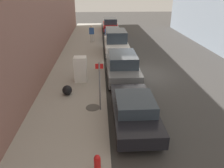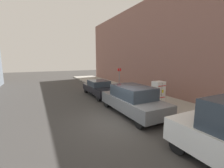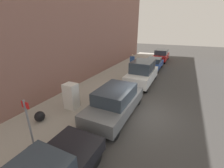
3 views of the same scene
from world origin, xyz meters
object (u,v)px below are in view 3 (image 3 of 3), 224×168
Objects in this scene: parked_suv_gray at (115,101)px; parked_hatchback_blue at (154,63)px; trash_bag at (40,116)px; discarded_refrigerator at (71,96)px; street_sign_post at (30,126)px; pedestrian_walking_far at (132,61)px; parked_suv_red at (161,55)px; parked_van_white at (142,73)px.

parked_suv_gray is 1.15× the size of parked_hatchback_blue.
parked_suv_gray is at bearing 37.32° from trash_bag.
discarded_refrigerator is 3.86m from street_sign_post.
street_sign_post reaches higher than trash_bag.
discarded_refrigerator is 0.65× the size of street_sign_post.
parked_suv_gray is at bearing -8.83° from pedestrian_walking_far.
discarded_refrigerator is at bearing 108.30° from street_sign_post.
parked_suv_red is (0.00, 16.82, 0.00)m from parked_suv_gray.
trash_bag is at bearing -111.63° from parked_van_white.
pedestrian_walking_far is at bearing 120.23° from parked_van_white.
parked_suv_gray is (3.33, 2.54, 0.46)m from trash_bag.
parked_van_white reaches higher than parked_suv_red.
parked_suv_red is at bearing 90.00° from parked_hatchback_blue.
discarded_refrigerator is at bearing -166.42° from parked_suv_gray.
street_sign_post is 10.25m from parked_van_white.
parked_van_white is (1.50, 10.13, -0.49)m from street_sign_post.
parked_van_white is 10.97m from parked_suv_red.
street_sign_post is 1.39× the size of pedestrian_walking_far.
parked_suv_red reaches higher than parked_hatchback_blue.
parked_van_white is (2.30, -3.95, -0.14)m from pedestrian_walking_far.
pedestrian_walking_far is at bearing 87.81° from discarded_refrigerator.
parked_suv_red reaches higher than trash_bag.
discarded_refrigerator is at bearing -98.79° from parked_suv_red.
parked_van_white is at bearing 8.19° from pedestrian_walking_far.
trash_bag is 0.11× the size of parked_suv_red.
parked_hatchback_blue is (3.33, 13.85, 0.33)m from trash_bag.
street_sign_post reaches higher than parked_suv_gray.
parked_hatchback_blue is at bearing 77.28° from discarded_refrigerator.
pedestrian_walking_far is at bearing 103.21° from parked_suv_gray.
parked_van_white is at bearing -90.00° from parked_suv_red.
parked_van_white is 5.47m from parked_hatchback_blue.
street_sign_post is at bearing -18.79° from pedestrian_walking_far.
street_sign_post is at bearing -43.60° from trash_bag.
trash_bag is (-0.63, -1.88, -0.53)m from discarded_refrigerator.
street_sign_post is 0.51× the size of parked_van_white.
pedestrian_walking_far is 4.57m from parked_van_white.
parked_suv_gray is 16.82m from parked_suv_red.
parked_suv_red is (0.00, 5.51, 0.13)m from parked_hatchback_blue.
discarded_refrigerator is at bearing 71.61° from trash_bag.
parked_suv_gray is 5.85m from parked_van_white.
discarded_refrigerator is 7.04m from parked_van_white.
pedestrian_walking_far reaches higher than parked_hatchback_blue.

